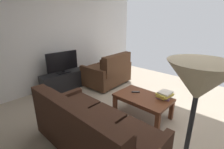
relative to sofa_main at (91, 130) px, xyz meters
name	(u,v)px	position (x,y,z in m)	size (l,w,h in m)	color
ground_plane	(146,117)	(-0.11, -1.27, -0.36)	(5.33, 5.35, 0.01)	tan
wall_right	(64,38)	(2.55, -1.27, 0.93)	(0.12, 5.35, 2.58)	silver
sofa_main	(91,130)	(0.00, 0.00, 0.00)	(1.87, 0.88, 0.87)	black
loveseat_near	(108,72)	(1.54, -1.95, 0.02)	(0.95, 1.26, 0.91)	black
coffee_table	(143,100)	(-0.02, -1.26, -0.02)	(1.01, 0.63, 0.41)	brown
floor_lamp	(195,101)	(-1.25, 0.25, 1.00)	(0.35, 0.35, 1.59)	#262628
tv_stand	(64,81)	(2.16, -0.92, -0.12)	(0.43, 1.20, 0.47)	black
flat_tv	(62,62)	(2.16, -0.92, 0.39)	(0.22, 0.82, 0.54)	black
book_stack	(165,95)	(-0.34, -1.48, 0.11)	(0.30, 0.34, 0.13)	#996699
tv_remote	(136,92)	(0.18, -1.31, 0.06)	(0.15, 0.14, 0.02)	black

